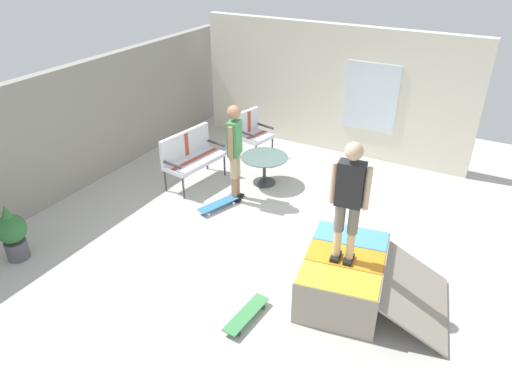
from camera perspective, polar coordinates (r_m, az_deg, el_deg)
The scene contains 12 objects.
ground_plane at distance 7.73m, azimuth 1.63°, elevation -5.72°, with size 12.00×12.00×0.10m, color beige.
back_wall_cinderblock at distance 9.46m, azimuth -20.49°, elevation 7.41°, with size 9.00×0.20×2.29m.
house_facade at distance 10.46m, azimuth 9.16°, elevation 12.14°, with size 0.23×6.00×2.70m.
skate_ramp at distance 6.51m, azimuth 10.83°, elevation -9.95°, with size 1.77×2.11×0.65m.
patio_bench at distance 9.14m, azimuth -7.94°, elevation 4.71°, with size 1.31×0.71×1.02m.
patio_chair_near_house at distance 10.15m, azimuth -0.48°, elevation 7.55°, with size 0.72×0.67×1.02m.
patio_table at distance 9.08m, azimuth 1.02°, elevation 3.35°, with size 0.90×0.90×0.57m.
person_watching at distance 8.26m, azimuth -2.60°, elevation 5.58°, with size 0.47×0.29×1.80m.
person_skater at distance 5.73m, azimuth 11.20°, elevation -0.44°, with size 0.27×0.48×1.64m.
skateboard_by_bench at distance 8.42m, azimuth -4.58°, elevation -1.48°, with size 0.82×0.45×0.10m.
skateboard_spare at distance 6.21m, azimuth -1.17°, elevation -14.57°, with size 0.81×0.26×0.10m.
potted_plant at distance 7.85m, azimuth -27.43°, elevation -4.33°, with size 0.44×0.44×0.92m.
Camera 1 is at (-5.63, -2.86, 4.40)m, focal length 33.10 mm.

